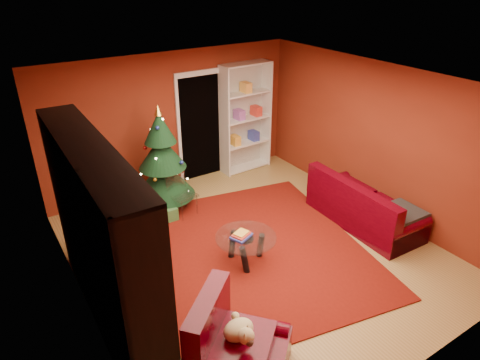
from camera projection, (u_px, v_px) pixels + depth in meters
floor at (254, 251)px, 6.66m from camera, size 5.00×5.50×0.05m
ceiling at (257, 82)px, 5.46m from camera, size 5.00×5.50×0.05m
wall_back at (172, 121)px, 8.13m from camera, size 5.00×0.05×2.60m
wall_left at (72, 229)px, 4.83m from camera, size 0.05×5.50×2.60m
wall_right at (377, 139)px, 7.28m from camera, size 0.05×5.50×2.60m
doorway at (202, 128)px, 8.50m from camera, size 1.06×0.60×2.16m
rug at (254, 250)px, 6.64m from camera, size 3.82×4.25×0.02m
media_unit at (102, 241)px, 4.84m from camera, size 0.52×3.07×2.35m
christmas_tree at (162, 160)px, 7.43m from camera, size 1.18×1.18×1.93m
gift_box_teal at (103, 232)px, 6.81m from camera, size 0.39×0.39×0.30m
gift_box_green at (169, 214)px, 7.37m from camera, size 0.25×0.25×0.25m
gift_box_red at (130, 194)px, 8.03m from camera, size 0.27×0.27×0.21m
white_bookshelf at (246, 118)px, 8.81m from camera, size 1.08×0.42×2.31m
armchair at (242, 348)px, 4.46m from camera, size 1.43×1.43×0.79m
dog at (239, 330)px, 4.43m from camera, size 0.50×0.49×0.26m
sofa at (366, 201)px, 7.16m from camera, size 0.96×2.01×0.85m
coffee_table at (246, 249)px, 6.27m from camera, size 1.16×1.16×0.56m
acrylic_chair at (183, 195)px, 7.40m from camera, size 0.48×0.51×0.78m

